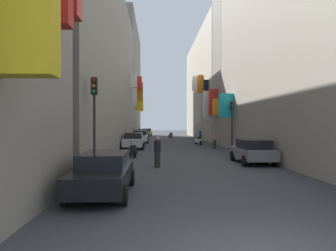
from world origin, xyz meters
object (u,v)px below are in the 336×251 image
(parked_car_blue, at_px, (144,133))
(parked_car_black, at_px, (104,172))
(parked_car_grey, at_px, (253,151))
(traffic_light_near_corner, at_px, (232,117))
(pedestrian_crossing, at_px, (200,135))
(traffic_light_far_corner, at_px, (94,110))
(parked_car_yellow, at_px, (147,132))
(pedestrian_near_right, at_px, (157,152))
(scooter_blue, at_px, (171,135))
(scooter_white, at_px, (198,141))
(parked_car_silver, at_px, (133,140))
(pedestrian_near_left, at_px, (215,140))
(scooter_black, at_px, (133,150))
(parked_car_white, at_px, (140,136))

(parked_car_blue, relative_size, parked_car_black, 0.98)
(parked_car_grey, xyz_separation_m, traffic_light_near_corner, (0.72, 7.68, 2.16))
(pedestrian_crossing, height_order, traffic_light_far_corner, traffic_light_far_corner)
(parked_car_yellow, height_order, parked_car_grey, parked_car_yellow)
(pedestrian_near_right, bearing_deg, parked_car_yellow, 92.28)
(scooter_blue, relative_size, scooter_white, 0.97)
(pedestrian_near_right, bearing_deg, parked_car_silver, 100.07)
(parked_car_silver, height_order, traffic_light_near_corner, traffic_light_near_corner)
(parked_car_grey, bearing_deg, pedestrian_crossing, 88.92)
(parked_car_black, bearing_deg, parked_car_silver, 90.86)
(parked_car_black, xyz_separation_m, pedestrian_near_left, (7.41, 18.14, 0.11))
(parked_car_yellow, bearing_deg, pedestrian_near_right, -87.72)
(scooter_blue, bearing_deg, parked_car_yellow, 114.84)
(parked_car_black, bearing_deg, traffic_light_near_corner, 61.33)
(parked_car_blue, distance_m, pedestrian_near_left, 25.67)
(scooter_black, bearing_deg, parked_car_yellow, 89.94)
(scooter_blue, relative_size, traffic_light_near_corner, 0.41)
(traffic_light_near_corner, bearing_deg, parked_car_grey, -95.39)
(parked_car_silver, distance_m, pedestrian_near_right, 12.24)
(parked_car_blue, distance_m, traffic_light_near_corner, 28.82)
(parked_car_silver, xyz_separation_m, parked_car_yellow, (0.47, 29.81, -0.03))
(scooter_blue, xyz_separation_m, scooter_white, (2.24, -15.61, 0.00))
(parked_car_black, relative_size, scooter_white, 2.43)
(parked_car_blue, bearing_deg, parked_car_black, -89.72)
(parked_car_yellow, height_order, pedestrian_near_left, pedestrian_near_left)
(parked_car_black, bearing_deg, parked_car_blue, 90.28)
(parked_car_silver, height_order, parked_car_yellow, parked_car_silver)
(pedestrian_near_left, bearing_deg, pedestrian_crossing, 87.29)
(pedestrian_crossing, bearing_deg, parked_car_silver, -122.17)
(parked_car_silver, height_order, scooter_blue, parked_car_silver)
(parked_car_grey, xyz_separation_m, pedestrian_near_left, (-0.18, 10.62, 0.09))
(parked_car_yellow, height_order, traffic_light_far_corner, traffic_light_far_corner)
(scooter_blue, xyz_separation_m, traffic_light_near_corner, (3.95, -23.77, 2.45))
(parked_car_silver, bearing_deg, parked_car_white, 88.65)
(parked_car_white, bearing_deg, parked_car_yellow, 89.29)
(parked_car_blue, bearing_deg, parked_car_grey, -77.48)
(parked_car_black, relative_size, traffic_light_near_corner, 1.03)
(parked_car_silver, xyz_separation_m, pedestrian_near_right, (2.14, -12.05, 0.05))
(parked_car_blue, distance_m, pedestrian_near_right, 36.59)
(traffic_light_near_corner, bearing_deg, parked_car_silver, 160.95)
(scooter_blue, height_order, traffic_light_far_corner, traffic_light_far_corner)
(scooter_white, bearing_deg, parked_car_yellow, 104.59)
(parked_car_black, height_order, scooter_blue, parked_car_black)
(parked_car_grey, xyz_separation_m, scooter_blue, (-3.22, 31.46, -0.29))
(scooter_black, height_order, traffic_light_far_corner, traffic_light_far_corner)
(pedestrian_crossing, bearing_deg, parked_car_black, -104.37)
(pedestrian_near_left, relative_size, pedestrian_near_right, 1.01)
(parked_car_silver, distance_m, scooter_white, 8.63)
(scooter_blue, distance_m, scooter_white, 15.77)
(parked_car_grey, distance_m, parked_car_black, 10.69)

